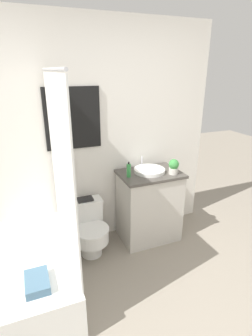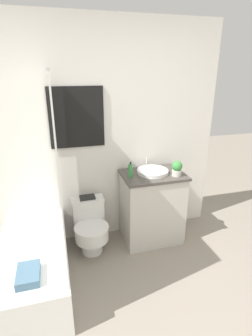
# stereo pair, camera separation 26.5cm
# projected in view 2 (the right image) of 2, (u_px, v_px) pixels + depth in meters

# --- Properties ---
(wall_back) EXTENTS (3.01, 0.07, 2.50)m
(wall_back) POSITION_uv_depth(u_px,v_px,m) (91.00, 137.00, 2.93)
(wall_back) COLOR white
(wall_back) RESTS_ON ground_plane
(shower_area) EXTENTS (0.63, 1.32, 1.98)m
(shower_area) POSITION_uv_depth(u_px,v_px,m) (36.00, 260.00, 2.48)
(shower_area) COLOR white
(shower_area) RESTS_ON ground_plane
(toilet) EXTENTS (0.38, 0.52, 0.59)m
(toilet) POSITION_uv_depth(u_px,v_px,m) (90.00, 226.00, 2.98)
(toilet) COLOR white
(toilet) RESTS_ON ground_plane
(vanity) EXTENTS (0.71, 0.50, 0.86)m
(vanity) POSITION_uv_depth(u_px,v_px,m) (152.00, 207.00, 3.12)
(vanity) COLOR beige
(vanity) RESTS_ON ground_plane
(sink) EXTENTS (0.36, 0.39, 0.13)m
(sink) POSITION_uv_depth(u_px,v_px,m) (152.00, 171.00, 2.98)
(sink) COLOR white
(sink) RESTS_ON vanity
(soap_bottle) EXTENTS (0.05, 0.05, 0.17)m
(soap_bottle) POSITION_uv_depth(u_px,v_px,m) (131.00, 170.00, 2.85)
(soap_bottle) COLOR green
(soap_bottle) RESTS_ON vanity
(potted_plant) EXTENTS (0.12, 0.12, 0.17)m
(potted_plant) POSITION_uv_depth(u_px,v_px,m) (177.00, 168.00, 2.88)
(potted_plant) COLOR beige
(potted_plant) RESTS_ON vanity
(book_on_tank) EXTENTS (0.17, 0.12, 0.02)m
(book_on_tank) POSITION_uv_depth(u_px,v_px,m) (87.00, 197.00, 2.99)
(book_on_tank) COLOR black
(book_on_tank) RESTS_ON toilet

